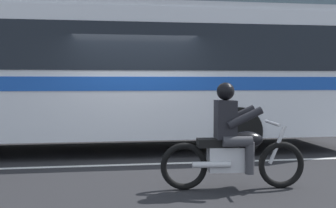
{
  "coord_description": "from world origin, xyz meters",
  "views": [
    {
      "loc": [
        -0.73,
        -8.63,
        1.59
      ],
      "look_at": [
        0.49,
        -1.05,
        1.17
      ],
      "focal_mm": 45.81,
      "sensor_mm": 36.0,
      "label": 1
    }
  ],
  "objects": [
    {
      "name": "ground_plane",
      "position": [
        0.0,
        0.0,
        0.0
      ],
      "size": [
        60.0,
        60.0,
        0.0
      ],
      "primitive_type": "plane",
      "color": "black"
    },
    {
      "name": "sidewalk_curb",
      "position": [
        0.0,
        5.1,
        0.07
      ],
      "size": [
        28.0,
        3.8,
        0.15
      ],
      "primitive_type": "cube",
      "color": "#A39E93",
      "rests_on": "ground_plane"
    },
    {
      "name": "lane_center_stripe",
      "position": [
        0.0,
        -0.6,
        0.0
      ],
      "size": [
        26.6,
        0.14,
        0.01
      ],
      "primitive_type": "cube",
      "color": "silver",
      "rests_on": "ground_plane"
    },
    {
      "name": "transit_bus",
      "position": [
        -1.2,
        1.19,
        1.88
      ],
      "size": [
        12.18,
        2.66,
        3.22
      ],
      "color": "silver",
      "rests_on": "ground_plane"
    },
    {
      "name": "motorcycle_with_rider",
      "position": [
        1.19,
        -2.64,
        0.66
      ],
      "size": [
        2.14,
        0.64,
        1.56
      ],
      "color": "black",
      "rests_on": "ground_plane"
    },
    {
      "name": "fire_hydrant",
      "position": [
        -0.24,
        4.13,
        0.52
      ],
      "size": [
        0.22,
        0.3,
        0.75
      ],
      "color": "gold",
      "rests_on": "sidewalk_curb"
    }
  ]
}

